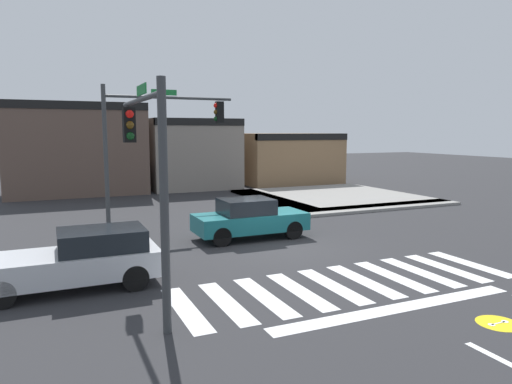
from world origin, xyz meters
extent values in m
plane|color=#2B2B2D|center=(0.00, 0.00, 0.00)|extent=(120.00, 120.00, 0.00)
cube|color=silver|center=(-4.60, -4.50, 0.00)|extent=(0.51, 3.07, 0.01)
cube|color=silver|center=(-3.58, -4.50, 0.00)|extent=(0.51, 3.07, 0.01)
cube|color=silver|center=(-2.56, -4.50, 0.00)|extent=(0.51, 3.07, 0.01)
cube|color=silver|center=(-1.53, -4.50, 0.00)|extent=(0.51, 3.07, 0.01)
cube|color=silver|center=(-0.51, -4.50, 0.00)|extent=(0.51, 3.07, 0.01)
cube|color=silver|center=(0.51, -4.50, 0.00)|extent=(0.51, 3.07, 0.01)
cube|color=silver|center=(1.53, -4.50, 0.00)|extent=(0.51, 3.07, 0.01)
cube|color=silver|center=(2.56, -4.50, 0.00)|extent=(0.51, 3.07, 0.01)
cube|color=silver|center=(3.58, -4.50, 0.00)|extent=(0.51, 3.07, 0.01)
cube|color=silver|center=(4.60, -4.50, 0.00)|extent=(0.51, 3.07, 0.01)
cube|color=white|center=(0.00, -6.50, 0.00)|extent=(6.80, 0.50, 0.01)
cylinder|color=yellow|center=(1.39, -8.08, 0.00)|extent=(0.92, 0.92, 0.01)
cylinder|color=white|center=(1.18, -8.08, 0.01)|extent=(0.15, 0.15, 0.00)
cylinder|color=white|center=(1.60, -8.08, 0.01)|extent=(0.15, 0.15, 0.00)
cube|color=white|center=(1.39, -8.08, 0.01)|extent=(0.42, 0.04, 0.00)
cube|color=gray|center=(9.00, 5.20, 0.07)|extent=(10.00, 1.60, 0.15)
cube|color=gray|center=(4.80, 10.00, 0.07)|extent=(1.60, 10.00, 0.15)
cube|color=gray|center=(9.00, 10.00, 0.07)|extent=(10.00, 10.00, 0.15)
cube|color=brown|center=(-5.65, 18.57, 3.00)|extent=(8.71, 5.15, 6.00)
cube|color=black|center=(-5.65, 16.20, 5.75)|extent=(8.71, 0.50, 0.50)
cube|color=gray|center=(2.29, 19.25, 2.53)|extent=(6.33, 6.49, 5.06)
cube|color=black|center=(2.29, 16.20, 4.81)|extent=(6.33, 0.50, 0.50)
cube|color=#93704C|center=(10.36, 18.86, 2.00)|extent=(7.74, 5.72, 4.00)
cube|color=black|center=(10.36, 16.20, 3.75)|extent=(7.74, 0.50, 0.50)
cylinder|color=#383A3D|center=(-5.29, -5.59, 2.60)|extent=(0.18, 0.18, 5.21)
cylinder|color=#383A3D|center=(-5.29, -3.29, 4.89)|extent=(0.12, 4.61, 0.12)
cube|color=black|center=(-5.29, -1.54, 4.32)|extent=(0.32, 0.32, 0.95)
sphere|color=red|center=(-5.29, -1.71, 4.61)|extent=(0.22, 0.22, 0.22)
sphere|color=#4C330C|center=(-5.29, -1.71, 4.32)|extent=(0.22, 0.22, 0.22)
sphere|color=#0C3814|center=(-5.29, -1.71, 4.02)|extent=(0.22, 0.22, 0.22)
cube|color=#197233|center=(-5.29, -3.52, 5.11)|extent=(0.03, 1.10, 0.24)
cylinder|color=#383A3D|center=(-5.19, 5.35, 3.03)|extent=(0.18, 0.18, 6.06)
cylinder|color=#383A3D|center=(-2.42, 5.35, 5.59)|extent=(5.54, 0.12, 0.12)
cube|color=black|center=(-0.19, 5.35, 5.02)|extent=(0.32, 0.32, 0.95)
sphere|color=red|center=(-0.36, 5.35, 5.31)|extent=(0.22, 0.22, 0.22)
sphere|color=#4C330C|center=(-0.36, 5.35, 5.02)|extent=(0.22, 0.22, 0.22)
sphere|color=#0C3814|center=(-0.36, 5.35, 4.72)|extent=(0.22, 0.22, 0.22)
cube|color=#197233|center=(-2.70, 5.35, 5.81)|extent=(1.10, 0.03, 0.24)
cube|color=#196B70|center=(-0.30, 1.61, 0.65)|extent=(4.35, 1.83, 0.67)
cube|color=black|center=(-0.48, 1.61, 1.28)|extent=(1.95, 1.61, 0.58)
cylinder|color=black|center=(1.18, 2.41, 0.36)|extent=(0.71, 0.22, 0.71)
cylinder|color=black|center=(1.18, 0.80, 0.36)|extent=(0.71, 0.22, 0.71)
cylinder|color=black|center=(-1.78, 2.41, 0.36)|extent=(0.71, 0.22, 0.71)
cylinder|color=black|center=(-1.78, 0.80, 0.36)|extent=(0.71, 0.22, 0.71)
cube|color=#B7BABF|center=(-7.00, -1.91, 0.65)|extent=(4.57, 1.84, 0.68)
cube|color=black|center=(-6.17, -1.91, 1.27)|extent=(2.22, 1.62, 0.56)
cylinder|color=black|center=(-8.55, -2.72, 0.35)|extent=(0.69, 0.22, 0.69)
cylinder|color=black|center=(-8.55, -1.11, 0.35)|extent=(0.69, 0.22, 0.69)
cylinder|color=black|center=(-5.45, -2.72, 0.35)|extent=(0.69, 0.22, 0.69)
cylinder|color=black|center=(-5.45, -1.11, 0.35)|extent=(0.69, 0.22, 0.69)
camera|label=1|loc=(-7.36, -14.74, 4.14)|focal=32.62mm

